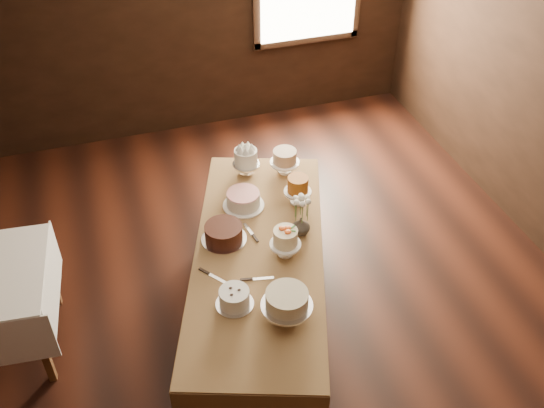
{
  "coord_description": "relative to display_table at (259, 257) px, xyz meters",
  "views": [
    {
      "loc": [
        -1.1,
        -3.22,
        3.88
      ],
      "look_at": [
        0.0,
        0.2,
        0.95
      ],
      "focal_mm": 40.47,
      "sensor_mm": 36.0,
      "label": 1
    }
  ],
  "objects": [
    {
      "name": "floor",
      "position": [
        0.19,
        0.06,
        -0.69
      ],
      "size": [
        5.0,
        6.0,
        0.01
      ],
      "primitive_type": "cube",
      "color": "black",
      "rests_on": "ground"
    },
    {
      "name": "wall_back",
      "position": [
        0.19,
        3.06,
        0.71
      ],
      "size": [
        5.0,
        0.02,
        2.8
      ],
      "primitive_type": "cube",
      "color": "black",
      "rests_on": "ground"
    },
    {
      "name": "display_table",
      "position": [
        0.0,
        0.0,
        0.0
      ],
      "size": [
        1.69,
        2.58,
        0.75
      ],
      "rotation": [
        0.0,
        0.0,
        -0.34
      ],
      "color": "#513019",
      "rests_on": "ground"
    },
    {
      "name": "cake_meringue",
      "position": [
        0.18,
        0.97,
        0.17
      ],
      "size": [
        0.27,
        0.27,
        0.25
      ],
      "color": "silver",
      "rests_on": "display_table"
    },
    {
      "name": "cake_speckled",
      "position": [
        0.51,
        0.89,
        0.15
      ],
      "size": [
        0.27,
        0.27,
        0.23
      ],
      "color": "white",
      "rests_on": "display_table"
    },
    {
      "name": "cake_lattice",
      "position": [
        0.04,
        0.55,
        0.11
      ],
      "size": [
        0.38,
        0.38,
        0.12
      ],
      "color": "white",
      "rests_on": "display_table"
    },
    {
      "name": "cake_caramel",
      "position": [
        0.47,
        0.46,
        0.16
      ],
      "size": [
        0.23,
        0.23,
        0.26
      ],
      "color": "white",
      "rests_on": "display_table"
    },
    {
      "name": "cake_chocolate",
      "position": [
        -0.21,
        0.21,
        0.12
      ],
      "size": [
        0.34,
        0.34,
        0.13
      ],
      "color": "silver",
      "rests_on": "display_table"
    },
    {
      "name": "cake_flowers",
      "position": [
        0.18,
        -0.08,
        0.16
      ],
      "size": [
        0.25,
        0.25,
        0.24
      ],
      "color": "white",
      "rests_on": "display_table"
    },
    {
      "name": "cake_swirl",
      "position": [
        -0.3,
        -0.44,
        0.12
      ],
      "size": [
        0.28,
        0.28,
        0.13
      ],
      "color": "silver",
      "rests_on": "display_table"
    },
    {
      "name": "cake_cream",
      "position": [
        -0.0,
        -0.65,
        0.16
      ],
      "size": [
        0.34,
        0.34,
        0.24
      ],
      "color": "silver",
      "rests_on": "display_table"
    },
    {
      "name": "cake_server_a",
      "position": [
        -0.05,
        -0.27,
        0.06
      ],
      "size": [
        0.24,
        0.07,
        0.01
      ],
      "primitive_type": "cube",
      "rotation": [
        0.0,
        0.0,
        -0.2
      ],
      "color": "silver",
      "rests_on": "display_table"
    },
    {
      "name": "cake_server_b",
      "position": [
        0.15,
        -0.47,
        0.06
      ],
      "size": [
        0.14,
        0.22,
        0.01
      ],
      "primitive_type": "cube",
      "rotation": [
        0.0,
        0.0,
        -1.04
      ],
      "color": "silver",
      "rests_on": "display_table"
    },
    {
      "name": "cake_server_c",
      "position": [
        -0.0,
        0.26,
        0.06
      ],
      "size": [
        0.06,
        0.24,
        0.01
      ],
      "primitive_type": "cube",
      "rotation": [
        0.0,
        0.0,
        1.74
      ],
      "color": "silver",
      "rests_on": "display_table"
    },
    {
      "name": "cake_server_d",
      "position": [
        0.34,
        0.16,
        0.06
      ],
      "size": [
        0.19,
        0.18,
        0.01
      ],
      "primitive_type": "cube",
      "rotation": [
        0.0,
        0.0,
        0.75
      ],
      "color": "silver",
      "rests_on": "display_table"
    },
    {
      "name": "cake_server_e",
      "position": [
        -0.36,
        -0.17,
        0.06
      ],
      "size": [
        0.17,
        0.21,
        0.01
      ],
      "primitive_type": "cube",
      "rotation": [
        0.0,
        0.0,
        -0.92
      ],
      "color": "silver",
      "rests_on": "display_table"
    },
    {
      "name": "flower_vase",
      "position": [
        0.37,
        0.1,
        0.13
      ],
      "size": [
        0.15,
        0.15,
        0.15
      ],
      "primitive_type": "imported",
      "rotation": [
        0.0,
        0.0,
        1.65
      ],
      "color": "#2D2823",
      "rests_on": "display_table"
    },
    {
      "name": "flower_bouquet",
      "position": [
        0.37,
        0.1,
        0.32
      ],
      "size": [
        0.14,
        0.14,
        0.2
      ],
      "primitive_type": null,
      "color": "white",
      "rests_on": "flower_vase"
    }
  ]
}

